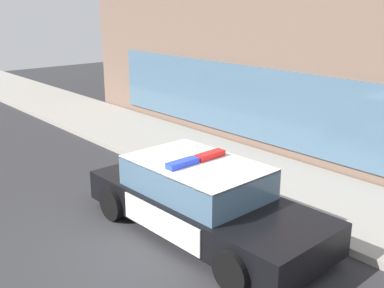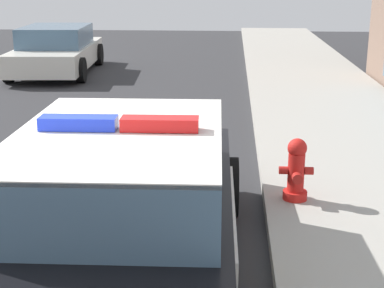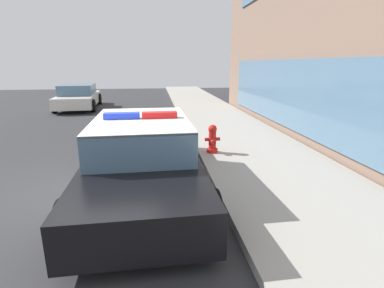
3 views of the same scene
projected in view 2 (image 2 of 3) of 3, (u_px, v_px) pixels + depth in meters
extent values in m
plane|color=#303033|center=(19.00, 272.00, 5.41)|extent=(48.00, 48.00, 0.00)
cube|color=black|center=(119.00, 235.00, 5.01)|extent=(5.05, 2.04, 0.60)
cube|color=silver|center=(144.00, 156.00, 6.64)|extent=(1.44, 1.92, 0.05)
cube|color=silver|center=(233.00, 232.00, 5.06)|extent=(2.10, 0.08, 0.51)
cube|color=silver|center=(11.00, 228.00, 5.15)|extent=(2.10, 0.08, 0.51)
cube|color=yellow|center=(234.00, 232.00, 5.06)|extent=(0.22, 0.02, 0.26)
cube|color=slate|center=(121.00, 165.00, 5.04)|extent=(2.64, 1.79, 0.60)
cube|color=silver|center=(119.00, 132.00, 4.96)|extent=(2.64, 1.79, 0.04)
cube|color=red|center=(160.00, 124.00, 4.92)|extent=(0.22, 0.66, 0.11)
cube|color=blue|center=(79.00, 123.00, 4.95)|extent=(0.22, 0.66, 0.11)
cylinder|color=black|center=(228.00, 187.00, 6.60)|extent=(0.68, 0.24, 0.68)
cylinder|color=black|center=(60.00, 184.00, 6.68)|extent=(0.68, 0.24, 0.68)
cylinder|color=red|center=(295.00, 195.00, 6.75)|extent=(0.28, 0.28, 0.10)
cylinder|color=red|center=(296.00, 172.00, 6.67)|extent=(0.19, 0.19, 0.45)
sphere|color=red|center=(297.00, 148.00, 6.59)|extent=(0.22, 0.22, 0.22)
cylinder|color=#B21E19|center=(298.00, 141.00, 6.57)|extent=(0.06, 0.06, 0.05)
cylinder|color=#B21E19|center=(283.00, 170.00, 6.67)|extent=(0.09, 0.10, 0.09)
cylinder|color=#B21E19|center=(309.00, 171.00, 6.65)|extent=(0.09, 0.10, 0.09)
cylinder|color=#B21E19|center=(297.00, 178.00, 6.53)|extent=(0.10, 0.12, 0.12)
cube|color=silver|center=(57.00, 56.00, 16.13)|extent=(4.66, 2.16, 0.56)
cube|color=slate|center=(56.00, 36.00, 15.98)|extent=(2.48, 1.82, 0.56)
cylinder|color=black|center=(38.00, 54.00, 17.61)|extent=(0.65, 0.25, 0.64)
cylinder|color=black|center=(99.00, 54.00, 17.61)|extent=(0.65, 0.25, 0.64)
cylinder|color=black|center=(8.00, 70.00, 14.73)|extent=(0.65, 0.25, 0.64)
cylinder|color=black|center=(81.00, 70.00, 14.74)|extent=(0.65, 0.25, 0.64)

